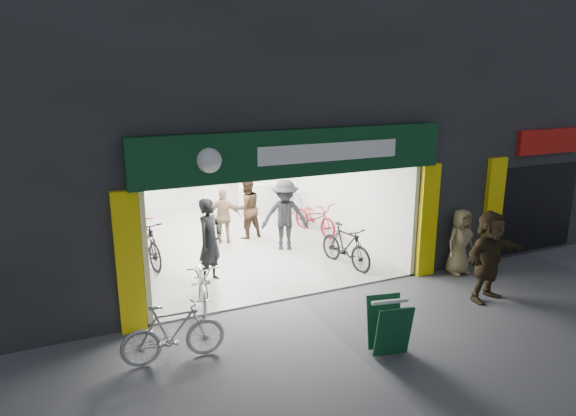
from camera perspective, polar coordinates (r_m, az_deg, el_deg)
ground at (r=10.79m, az=0.88°, el=-9.98°), size 60.00×60.00×0.00m
building at (r=14.75m, az=-4.24°, el=13.96°), size 17.00×10.27×8.00m
bike_left_front at (r=10.57m, az=-9.49°, el=-7.97°), size 0.96×1.88×0.94m
bike_left_midfront at (r=12.77m, az=-15.58°, el=-3.65°), size 0.92×2.06×1.20m
bike_left_midback at (r=13.78m, az=-16.25°, el=-2.64°), size 0.93×2.09×1.07m
bike_left_back at (r=15.63m, az=-17.33°, el=-0.41°), size 0.70×2.04×1.20m
bike_right_front at (r=12.34m, az=6.43°, el=-4.22°), size 0.80×1.80×1.04m
bike_right_mid at (r=14.78m, az=3.02°, el=-1.06°), size 0.97×1.94×0.97m
bike_right_back at (r=16.09m, az=1.06°, el=0.39°), size 0.81×1.78×1.04m
parked_bike at (r=8.64m, az=-12.63°, el=-13.34°), size 1.69×0.57×1.00m
customer_a at (r=11.36m, az=-8.66°, el=-3.67°), size 0.83×0.79×1.92m
customer_b at (r=14.28m, az=-4.61°, el=-0.04°), size 0.94×0.79×1.75m
customer_c at (r=13.25m, az=-0.34°, el=-0.87°), size 1.39×1.11×1.89m
customer_d at (r=13.88m, az=-7.12°, el=-0.98°), size 0.98×0.70×1.55m
pedestrian_near at (r=12.44m, az=18.59°, el=-3.57°), size 0.79×0.55×1.54m
pedestrian_far at (r=11.17m, az=21.43°, el=-4.98°), size 1.82×0.91×1.88m
sandwich_board at (r=8.80m, az=11.13°, el=-12.66°), size 0.71×0.72×0.92m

